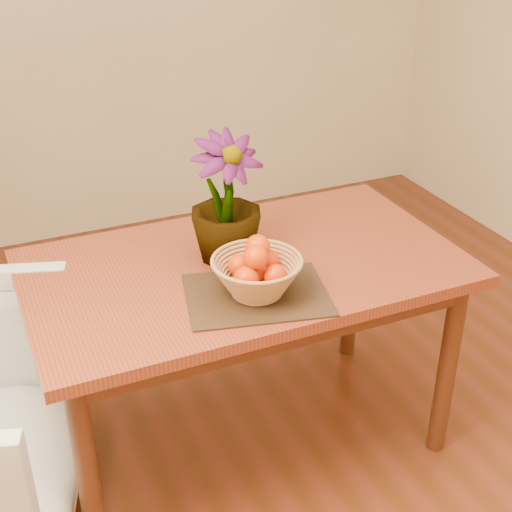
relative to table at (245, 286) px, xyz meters
name	(u,v)px	position (x,y,z in m)	size (l,w,h in m)	color
floor	(281,494)	(0.00, -0.30, -0.66)	(4.50, 4.50, 0.00)	maroon
table	(245,286)	(0.00, 0.00, 0.00)	(1.40, 0.80, 0.75)	maroon
placemat	(257,295)	(-0.05, -0.20, 0.09)	(0.42, 0.31, 0.01)	#372414
wicker_basket	(257,278)	(-0.05, -0.20, 0.15)	(0.27, 0.27, 0.11)	tan
orange_pile	(257,264)	(-0.04, -0.20, 0.19)	(0.17, 0.17, 0.13)	#DD3903
potted_plant	(226,200)	(-0.04, 0.05, 0.30)	(0.23, 0.23, 0.42)	#134313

